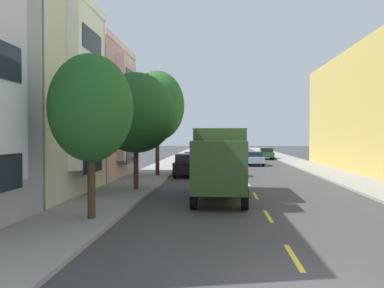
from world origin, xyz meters
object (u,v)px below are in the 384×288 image
street_tree_second (136,113)px  parked_pickup_navy (201,151)px  parked_hatchback_forest (266,153)px  street_tree_nearest (91,108)px  parked_suv_white (200,152)px  parked_pickup_black (188,165)px  street_tree_third (157,106)px  moving_sky_sedan (254,158)px  delivery_box_truck (220,159)px  parked_hatchback_charcoal (193,160)px

street_tree_second → parked_pickup_navy: 36.67m
street_tree_second → parked_hatchback_forest: street_tree_second is taller
street_tree_nearest → parked_suv_white: 37.60m
parked_pickup_black → street_tree_third: bearing=-151.9°
moving_sky_sedan → parked_suv_white: bearing=120.6°
street_tree_nearest → street_tree_second: 7.48m
delivery_box_truck → parked_hatchback_forest: bearing=79.1°
parked_pickup_navy → parked_hatchback_charcoal: parked_pickup_navy is taller
delivery_box_truck → moving_sky_sedan: delivery_box_truck is taller
moving_sky_sedan → parked_pickup_navy: bearing=110.2°
parked_suv_white → parked_pickup_black: bearing=-89.7°
street_tree_third → parked_hatchback_charcoal: bearing=76.5°
delivery_box_truck → parked_hatchback_forest: delivery_box_truck is taller
street_tree_second → delivery_box_truck: (4.61, -1.80, -2.40)m
parked_hatchback_forest → delivery_box_truck: bearing=-100.9°
street_tree_third → parked_pickup_navy: street_tree_third is taller
street_tree_nearest → street_tree_second: bearing=90.0°
street_tree_nearest → street_tree_third: (0.00, 14.95, 1.24)m
street_tree_third → moving_sky_sedan: (8.20, 12.17, -4.53)m
street_tree_nearest → parked_pickup_navy: 44.08m
street_tree_second → delivery_box_truck: bearing=-21.3°
delivery_box_truck → parked_pickup_navy: size_ratio=1.40×
parked_pickup_navy → parked_hatchback_charcoal: size_ratio=1.33×
parked_pickup_navy → parked_hatchback_charcoal: 20.42m
delivery_box_truck → street_tree_second: bearing=158.7°
parked_suv_white → moving_sky_sedan: 11.97m
street_tree_second → parked_pickup_black: street_tree_second is taller
delivery_box_truck → street_tree_third: bearing=116.4°
parked_suv_white → street_tree_nearest: bearing=-93.2°
street_tree_second → street_tree_nearest: bearing=-90.0°
moving_sky_sedan → street_tree_nearest: bearing=-106.8°
street_tree_second → parked_hatchback_charcoal: (2.06, 16.02, -3.56)m
delivery_box_truck → parked_pickup_black: delivery_box_truck is taller
parked_suv_white → parked_hatchback_charcoal: (-0.05, -13.92, -0.23)m
street_tree_nearest → parked_pickup_black: 16.59m
delivery_box_truck → parked_hatchback_charcoal: bearing=98.1°
parked_hatchback_charcoal → moving_sky_sedan: 7.13m
parked_hatchback_forest → parked_pickup_black: size_ratio=0.76×
parked_pickup_navy → delivery_box_truck: bearing=-86.1°
parked_pickup_navy → parked_hatchback_charcoal: bearing=-89.9°
street_tree_second → parked_hatchback_forest: size_ratio=1.58×
street_tree_second → parked_pickup_navy: size_ratio=1.20×
parked_suv_white → parked_pickup_navy: bearing=90.8°
street_tree_nearest → parked_pickup_navy: (2.01, 43.92, -3.21)m
parked_pickup_navy → parked_suv_white: size_ratio=1.10×
moving_sky_sedan → parked_pickup_black: bearing=-118.6°
parked_pickup_black → street_tree_second: bearing=-104.3°
delivery_box_truck → parked_hatchback_forest: 32.62m
parked_hatchback_charcoal → street_tree_third: bearing=-103.5°
street_tree_nearest → delivery_box_truck: 7.61m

